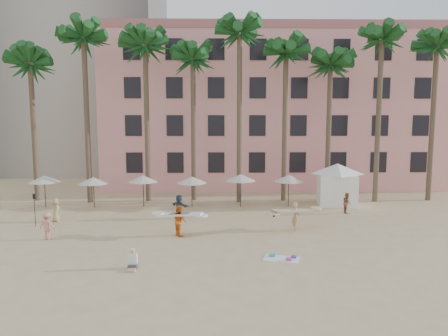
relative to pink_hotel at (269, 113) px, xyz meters
name	(u,v)px	position (x,y,z in m)	size (l,w,h in m)	color
ground	(196,259)	(-7.00, -26.00, -8.00)	(120.00, 120.00, 0.00)	#D1B789
pink_hotel	(269,113)	(0.00, 0.00, 0.00)	(35.00, 14.00, 16.00)	#FCA899
palm_row	(210,51)	(-6.49, -11.00, 4.97)	(44.40, 5.40, 16.30)	brown
umbrella_row	(167,179)	(-10.00, -13.50, -5.67)	(22.50, 2.70, 2.73)	#332B23
cabana	(337,180)	(4.20, -12.78, -5.93)	(5.08, 5.08, 3.50)	white
beach_towel	(283,258)	(-2.54, -26.07, -7.97)	(2.01, 1.46, 0.14)	white
carrier_yellow	(296,215)	(-0.84, -20.74, -6.95)	(3.35, 2.11, 1.86)	tan
carrier_white	(180,219)	(-8.22, -21.74, -6.99)	(2.89, 1.32, 1.90)	orange
beachgoers	(159,211)	(-9.94, -18.67, -7.16)	(22.13, 7.35, 1.75)	tan
paddle	(35,206)	(-18.15, -19.46, -6.59)	(0.18, 0.04, 2.23)	black
seated_man	(133,262)	(-9.97, -27.36, -7.67)	(0.43, 0.74, 0.96)	#3F3F4C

